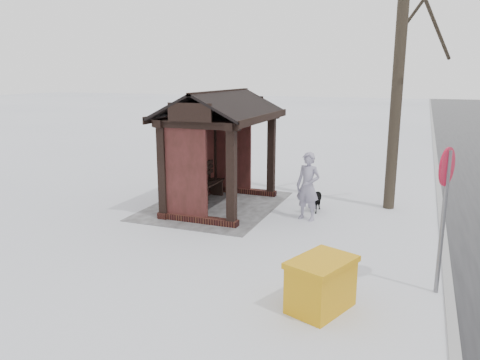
% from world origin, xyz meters
% --- Properties ---
extents(ground, '(120.00, 120.00, 0.00)m').
position_xyz_m(ground, '(0.00, 0.00, 0.00)').
color(ground, silver).
rests_on(ground, ground).
extents(kerb, '(120.00, 0.15, 0.06)m').
position_xyz_m(kerb, '(0.00, 5.50, 0.01)').
color(kerb, gray).
rests_on(kerb, ground).
extents(trampled_patch, '(4.20, 3.20, 0.02)m').
position_xyz_m(trampled_patch, '(0.00, -0.20, 0.01)').
color(trampled_patch, gray).
rests_on(trampled_patch, ground).
extents(bus_shelter, '(3.60, 2.40, 3.09)m').
position_xyz_m(bus_shelter, '(0.00, -0.16, 2.17)').
color(bus_shelter, '#331412').
rests_on(bus_shelter, ground).
extents(pedestrian, '(0.54, 0.69, 1.67)m').
position_xyz_m(pedestrian, '(0.28, 2.40, 0.84)').
color(pedestrian, gray).
rests_on(pedestrian, ground).
extents(dog, '(0.78, 0.40, 0.64)m').
position_xyz_m(dog, '(-0.50, 2.40, 0.32)').
color(dog, black).
rests_on(dog, ground).
extents(grit_bin, '(1.24, 1.05, 0.81)m').
position_xyz_m(grit_bin, '(4.61, 3.64, 0.41)').
color(grit_bin, '#C7890B').
rests_on(grit_bin, ground).
extents(road_sign, '(0.58, 0.26, 2.41)m').
position_xyz_m(road_sign, '(3.37, 5.28, 1.73)').
color(road_sign, slate).
rests_on(road_sign, ground).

